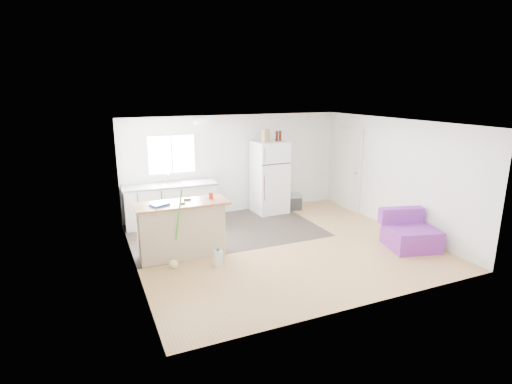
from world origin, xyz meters
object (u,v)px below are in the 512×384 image
at_px(bottle_left, 277,136).
at_px(bottle_right, 280,136).
at_px(kitchen_cabinets, 171,204).
at_px(blue_tray, 159,205).
at_px(cooler, 291,202).
at_px(cleaner_jug, 218,258).
at_px(refrigerator, 270,177).
at_px(mop, 175,254).
at_px(peninsula, 181,229).
at_px(purple_seat, 409,234).
at_px(cardboard_box, 266,136).
at_px(red_cup, 211,196).

height_order(bottle_left, bottle_right, same).
relative_size(kitchen_cabinets, blue_tray, 7.04).
xyz_separation_m(cooler, cleaner_jug, (-2.78, -2.49, -0.06)).
height_order(refrigerator, mop, refrigerator).
height_order(kitchen_cabinets, peninsula, kitchen_cabinets).
xyz_separation_m(purple_seat, blue_tray, (-4.53, 1.31, 0.78)).
distance_m(refrigerator, bottle_left, 1.02).
relative_size(cleaner_jug, cardboard_box, 1.10).
distance_m(refrigerator, blue_tray, 3.57).
distance_m(peninsula, red_cup, 0.81).
bearing_deg(bottle_right, cleaner_jug, -134.41).
xyz_separation_m(bottle_left, bottle_right, (0.11, 0.03, 0.00)).
xyz_separation_m(peninsula, mop, (-0.23, -0.42, -0.29)).
relative_size(mop, blue_tray, 4.67).
distance_m(red_cup, cardboard_box, 2.72).
relative_size(refrigerator, bottle_left, 7.09).
xyz_separation_m(kitchen_cabinets, cardboard_box, (2.29, -0.15, 1.45)).
xyz_separation_m(purple_seat, bottle_left, (-1.35, 3.13, 1.63)).
height_order(cooler, bottle_right, bottle_right).
distance_m(peninsula, cardboard_box, 3.37).
height_order(refrigerator, purple_seat, refrigerator).
bearing_deg(mop, cleaner_jug, -44.52).
relative_size(purple_seat, bottle_right, 4.27).
bearing_deg(blue_tray, bottle_right, 29.37).
relative_size(cleaner_jug, bottle_left, 1.32).
distance_m(red_cup, bottle_left, 2.95).
bearing_deg(red_cup, purple_seat, -20.93).
height_order(mop, bottle_right, bottle_right).
height_order(peninsula, bottle_left, bottle_left).
height_order(purple_seat, cardboard_box, cardboard_box).
distance_m(refrigerator, mop, 3.73).
height_order(refrigerator, cardboard_box, cardboard_box).
bearing_deg(refrigerator, cardboard_box, -152.96).
distance_m(purple_seat, red_cup, 3.91).
bearing_deg(red_cup, peninsula, -177.92).
xyz_separation_m(refrigerator, blue_tray, (-3.03, -1.88, 0.15)).
relative_size(cleaner_jug, mop, 0.24).
height_order(peninsula, cleaner_jug, peninsula).
relative_size(kitchen_cabinets, purple_seat, 1.98).
bearing_deg(cleaner_jug, refrigerator, 50.51).
height_order(kitchen_cabinets, cleaner_jug, kitchen_cabinets).
bearing_deg(purple_seat, blue_tray, 178.92).
relative_size(cleaner_jug, blue_tray, 1.10).
bearing_deg(bottle_right, blue_tray, -150.63).
distance_m(purple_seat, cleaner_jug, 3.75).
bearing_deg(refrigerator, purple_seat, -67.51).
relative_size(cleaner_jug, bottle_right, 1.32).
bearing_deg(bottle_left, cooler, 2.70).
bearing_deg(purple_seat, mop, -176.87).
xyz_separation_m(purple_seat, cleaner_jug, (-3.68, 0.66, -0.12)).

